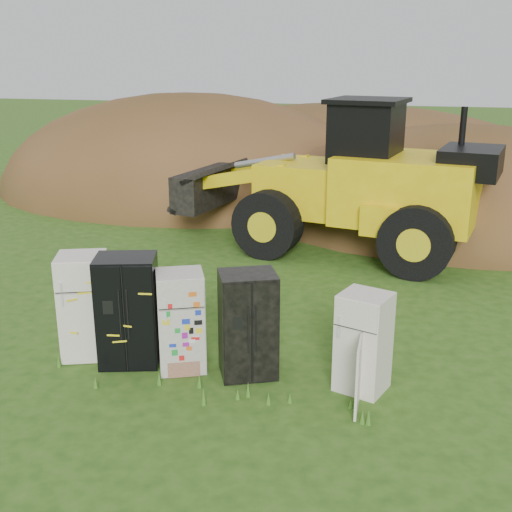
{
  "coord_description": "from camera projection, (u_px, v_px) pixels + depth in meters",
  "views": [
    {
      "loc": [
        2.94,
        -9.19,
        5.04
      ],
      "look_at": [
        0.14,
        2.0,
        1.4
      ],
      "focal_mm": 45.0,
      "sensor_mm": 36.0,
      "label": 1
    }
  ],
  "objects": [
    {
      "name": "dirt_mound_back",
      "position": [
        341.0,
        179.0,
        27.13
      ],
      "size": [
        19.08,
        12.72,
        6.24
      ],
      "primitive_type": "ellipsoid",
      "color": "#4B3518",
      "rests_on": "ground"
    },
    {
      "name": "fridge_open_door",
      "position": [
        363.0,
        342.0,
        9.9
      ],
      "size": [
        0.9,
        0.87,
        1.59
      ],
      "primitive_type": null,
      "rotation": [
        0.0,
        0.0,
        -0.33
      ],
      "color": "white",
      "rests_on": "ground"
    },
    {
      "name": "wheel_loader",
      "position": [
        327.0,
        176.0,
        16.8
      ],
      "size": [
        8.76,
        4.85,
        4.01
      ],
      "primitive_type": null,
      "rotation": [
        0.0,
        0.0,
        -0.19
      ],
      "color": "yellow",
      "rests_on": "ground"
    },
    {
      "name": "dirt_mound_right",
      "position": [
        464.0,
        221.0,
        20.35
      ],
      "size": [
        13.68,
        10.03,
        5.99
      ],
      "primitive_type": "ellipsoid",
      "color": "#4B3518",
      "rests_on": "ground"
    },
    {
      "name": "fridge_leftmost",
      "position": [
        84.0,
        306.0,
        11.02
      ],
      "size": [
        1.02,
        1.0,
        1.82
      ],
      "primitive_type": null,
      "rotation": [
        0.0,
        0.0,
        0.36
      ],
      "color": "white",
      "rests_on": "ground"
    },
    {
      "name": "fridge_dark_mid",
      "position": [
        248.0,
        324.0,
        10.35
      ],
      "size": [
        1.11,
        1.03,
        1.75
      ],
      "primitive_type": null,
      "rotation": [
        0.0,
        0.0,
        0.42
      ],
      "color": "black",
      "rests_on": "ground"
    },
    {
      "name": "ground",
      "position": [
        219.0,
        370.0,
        10.7
      ],
      "size": [
        120.0,
        120.0,
        0.0
      ],
      "primitive_type": "plane",
      "color": "#254A13",
      "rests_on": "ground"
    },
    {
      "name": "fridge_sticker",
      "position": [
        181.0,
        321.0,
        10.56
      ],
      "size": [
        0.97,
        0.94,
        1.69
      ],
      "primitive_type": null,
      "rotation": [
        0.0,
        0.0,
        0.42
      ],
      "color": "silver",
      "rests_on": "ground"
    },
    {
      "name": "dirt_mound_left",
      "position": [
        190.0,
        191.0,
        24.84
      ],
      "size": [
        14.97,
        11.23,
        7.4
      ],
      "primitive_type": "ellipsoid",
      "color": "#4B3518",
      "rests_on": "ground"
    },
    {
      "name": "fridge_black_side",
      "position": [
        128.0,
        310.0,
        10.74
      ],
      "size": [
        1.16,
        1.02,
        1.88
      ],
      "primitive_type": null,
      "rotation": [
        0.0,
        0.0,
        0.29
      ],
      "color": "black",
      "rests_on": "ground"
    }
  ]
}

